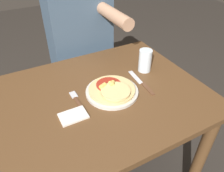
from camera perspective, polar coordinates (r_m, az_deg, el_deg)
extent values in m
cube|color=brown|center=(1.03, -2.61, -2.67)|extent=(0.96, 0.77, 0.03)
cylinder|color=brown|center=(1.33, 21.96, -17.21)|extent=(0.06, 0.06, 0.70)
cylinder|color=brown|center=(1.46, -23.34, -11.33)|extent=(0.06, 0.06, 0.70)
cylinder|color=brown|center=(1.64, 5.98, -1.74)|extent=(0.06, 0.06, 0.70)
cylinder|color=beige|center=(1.02, 0.00, -1.48)|extent=(0.25, 0.25, 0.01)
cylinder|color=#DBBC7A|center=(1.01, 0.00, -0.90)|extent=(0.22, 0.22, 0.01)
cylinder|color=#9E2819|center=(1.03, -0.85, 0.41)|extent=(0.12, 0.12, 0.00)
cylinder|color=#E8C881|center=(0.98, 0.96, -1.36)|extent=(0.13, 0.13, 0.01)
cylinder|color=#E5BC5B|center=(1.02, 0.11, 0.71)|extent=(0.03, 0.04, 0.02)
cylinder|color=#E5BC5B|center=(1.00, -2.41, 0.06)|extent=(0.04, 0.03, 0.02)
cylinder|color=#E5BC5B|center=(1.02, -0.32, 0.64)|extent=(0.02, 0.03, 0.02)
cube|color=brown|center=(0.96, -8.24, -5.19)|extent=(0.02, 0.13, 0.00)
cube|color=silver|center=(1.03, -10.03, -2.25)|extent=(0.03, 0.05, 0.00)
cube|color=brown|center=(1.06, 9.38, -0.70)|extent=(0.03, 0.10, 0.00)
cube|color=silver|center=(1.13, 6.14, 2.31)|extent=(0.03, 0.12, 0.00)
cylinder|color=silver|center=(1.17, 8.63, 6.59)|extent=(0.07, 0.07, 0.12)
cube|color=silver|center=(0.92, -10.08, -7.68)|extent=(0.11, 0.08, 0.01)
cylinder|color=#2D2D38|center=(1.74, -9.66, -3.17)|extent=(0.11, 0.11, 0.54)
cylinder|color=#2D2D38|center=(1.78, -4.36, -1.48)|extent=(0.11, 0.11, 0.54)
cube|color=#3D5166|center=(1.47, -8.62, 14.69)|extent=(0.39, 0.22, 0.58)
cylinder|color=tan|center=(1.24, 0.62, 17.86)|extent=(0.07, 0.30, 0.07)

